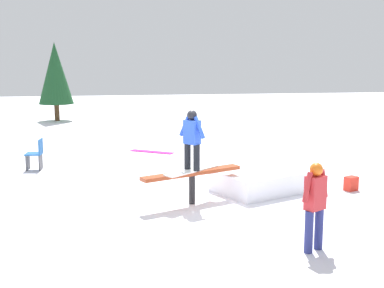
{
  "coord_description": "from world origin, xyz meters",
  "views": [
    {
      "loc": [
        1.67,
        11.23,
        3.3
      ],
      "look_at": [
        0.0,
        0.0,
        1.33
      ],
      "focal_mm": 50.0,
      "sensor_mm": 36.0,
      "label": 1
    }
  ],
  "objects_px": {
    "main_rider_on_rail": "(192,142)",
    "backpack_on_snow": "(351,184)",
    "rail_feature": "(192,176)",
    "bystander_red": "(315,202)",
    "folding_chair": "(36,155)",
    "pine_tree_far": "(55,73)",
    "loose_snowboard_magenta": "(152,152)"
  },
  "relations": [
    {
      "from": "bystander_red",
      "to": "folding_chair",
      "type": "relative_size",
      "value": 1.72
    },
    {
      "from": "rail_feature",
      "to": "folding_chair",
      "type": "height_order",
      "value": "folding_chair"
    },
    {
      "from": "main_rider_on_rail",
      "to": "loose_snowboard_magenta",
      "type": "bearing_deg",
      "value": -125.52
    },
    {
      "from": "bystander_red",
      "to": "pine_tree_far",
      "type": "xyz_separation_m",
      "value": [
        5.95,
        -18.24,
        1.43
      ]
    },
    {
      "from": "folding_chair",
      "to": "pine_tree_far",
      "type": "xyz_separation_m",
      "value": [
        0.49,
        -11.11,
        1.86
      ]
    },
    {
      "from": "main_rider_on_rail",
      "to": "backpack_on_snow",
      "type": "xyz_separation_m",
      "value": [
        -3.96,
        -0.56,
        -1.22
      ]
    },
    {
      "from": "rail_feature",
      "to": "folding_chair",
      "type": "bearing_deg",
      "value": -70.71
    },
    {
      "from": "folding_chair",
      "to": "pine_tree_far",
      "type": "height_order",
      "value": "pine_tree_far"
    },
    {
      "from": "main_rider_on_rail",
      "to": "rail_feature",
      "type": "bearing_deg",
      "value": 0.0
    },
    {
      "from": "folding_chair",
      "to": "main_rider_on_rail",
      "type": "bearing_deg",
      "value": 49.23
    },
    {
      "from": "main_rider_on_rail",
      "to": "folding_chair",
      "type": "xyz_separation_m",
      "value": [
        3.86,
        -4.04,
        -0.97
      ]
    },
    {
      "from": "backpack_on_snow",
      "to": "main_rider_on_rail",
      "type": "bearing_deg",
      "value": -17.91
    },
    {
      "from": "main_rider_on_rail",
      "to": "folding_chair",
      "type": "height_order",
      "value": "main_rider_on_rail"
    },
    {
      "from": "loose_snowboard_magenta",
      "to": "main_rider_on_rail",
      "type": "bearing_deg",
      "value": -53.93
    },
    {
      "from": "rail_feature",
      "to": "bystander_red",
      "type": "bearing_deg",
      "value": 92.98
    },
    {
      "from": "rail_feature",
      "to": "bystander_red",
      "type": "distance_m",
      "value": 3.49
    },
    {
      "from": "rail_feature",
      "to": "main_rider_on_rail",
      "type": "xyz_separation_m",
      "value": [
        0.0,
        0.0,
        0.76
      ]
    },
    {
      "from": "rail_feature",
      "to": "pine_tree_far",
      "type": "height_order",
      "value": "pine_tree_far"
    },
    {
      "from": "main_rider_on_rail",
      "to": "loose_snowboard_magenta",
      "type": "height_order",
      "value": "main_rider_on_rail"
    },
    {
      "from": "bystander_red",
      "to": "backpack_on_snow",
      "type": "xyz_separation_m",
      "value": [
        -2.36,
        -3.65,
        -0.68
      ]
    },
    {
      "from": "folding_chair",
      "to": "backpack_on_snow",
      "type": "height_order",
      "value": "folding_chair"
    },
    {
      "from": "rail_feature",
      "to": "loose_snowboard_magenta",
      "type": "relative_size",
      "value": 1.54
    },
    {
      "from": "rail_feature",
      "to": "backpack_on_snow",
      "type": "height_order",
      "value": "rail_feature"
    },
    {
      "from": "folding_chair",
      "to": "rail_feature",
      "type": "bearing_deg",
      "value": 49.23
    },
    {
      "from": "pine_tree_far",
      "to": "folding_chair",
      "type": "bearing_deg",
      "value": 92.54
    },
    {
      "from": "backpack_on_snow",
      "to": "folding_chair",
      "type": "bearing_deg",
      "value": -50.0
    },
    {
      "from": "bystander_red",
      "to": "main_rider_on_rail",
      "type": "bearing_deg",
      "value": -94.22
    },
    {
      "from": "folding_chair",
      "to": "backpack_on_snow",
      "type": "distance_m",
      "value": 8.56
    },
    {
      "from": "rail_feature",
      "to": "main_rider_on_rail",
      "type": "distance_m",
      "value": 0.76
    },
    {
      "from": "bystander_red",
      "to": "backpack_on_snow",
      "type": "height_order",
      "value": "bystander_red"
    },
    {
      "from": "rail_feature",
      "to": "main_rider_on_rail",
      "type": "relative_size",
      "value": 1.74
    },
    {
      "from": "rail_feature",
      "to": "pine_tree_far",
      "type": "bearing_deg",
      "value": -98.35
    }
  ]
}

